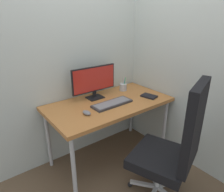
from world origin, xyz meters
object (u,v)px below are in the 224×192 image
Objects in this scene: monitor at (94,80)px; pen_holder at (123,87)px; office_chair at (175,146)px; keyboard at (112,104)px; notebook at (149,96)px; mouse at (87,113)px.

monitor reaches higher than pen_holder.
office_chair is 0.78m from keyboard.
pen_holder is (0.43, -0.01, -0.17)m from monitor.
keyboard is (-0.11, 0.75, 0.17)m from office_chair.
notebook is (0.10, -0.36, -0.04)m from pen_holder.
monitor is at bearing 131.76° from notebook.
office_chair is 2.59× the size of keyboard.
office_chair is 0.86m from mouse.
keyboard is 0.34m from mouse.
notebook is (0.82, -0.05, -0.01)m from mouse.
office_chair is 1.11m from monitor.
notebook is (0.38, 0.66, 0.17)m from office_chair.
monitor is 0.35m from keyboard.
pen_holder is (0.39, 0.27, 0.03)m from keyboard.
pen_holder is 0.37m from notebook.
monitor is at bearing 178.41° from pen_holder.
office_chair is 0.78m from notebook.
keyboard is 2.62× the size of notebook.
keyboard is at bearing -0.81° from mouse.
monitor is 0.46m from pen_holder.
mouse is 0.83m from notebook.
notebook is (0.52, -0.37, -0.20)m from monitor.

